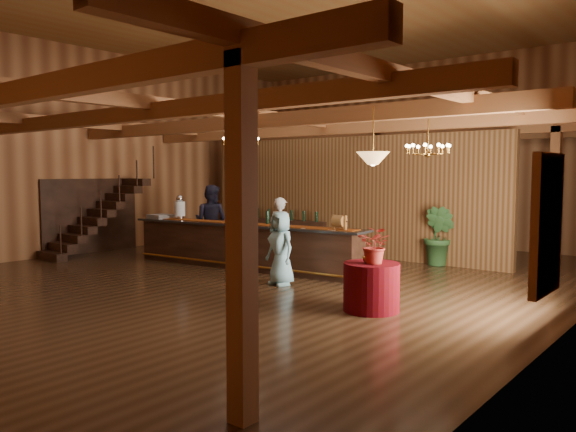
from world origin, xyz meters
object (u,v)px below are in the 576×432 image
Objects in this scene: tasting_bar at (243,245)px; backbar_shelf at (280,234)px; raffle_drum at (339,221)px; chandelier_right at (428,149)px; pendant_lamp at (373,158)px; floor_plant at (439,236)px; staff_second at (211,221)px; guest at (281,248)px; round_table at (371,287)px; chandelier_left at (241,141)px; bartender at (281,232)px; beverage_dispenser at (180,208)px.

backbar_shelf is (-1.43, 2.99, -0.10)m from tasting_bar.
chandelier_right reaches higher than raffle_drum.
pendant_lamp reaches higher than backbar_shelf.
pendant_lamp is 5.08m from floor_plant.
pendant_lamp is 0.49× the size of staff_second.
tasting_bar is 4.77m from chandelier_right.
guest is (3.31, -3.90, 0.30)m from backbar_shelf.
tasting_bar is 4.60m from round_table.
backbar_shelf is 4.13m from chandelier_left.
staff_second is at bearing 157.97° from chandelier_left.
staff_second reaches higher than guest.
raffle_drum is at bearing 135.69° from round_table.
backbar_shelf is 6.61m from chandelier_right.
round_table is at bearing -19.67° from chandelier_left.
bartender is at bearing 42.63° from tasting_bar.
staff_second is (-2.39, 0.05, 0.12)m from bartender.
backbar_shelf is (0.58, 3.15, -0.89)m from beverage_dispenser.
raffle_drum reaches higher than round_table.
tasting_bar is 4.97m from pendant_lamp.
chandelier_right reaches higher than floor_plant.
backbar_shelf is at bearing 141.53° from round_table.
guest is (3.71, -1.62, -0.21)m from staff_second.
round_table is 1.11× the size of chandelier_right.
bartender is at bearing 167.25° from raffle_drum.
pendant_lamp is at bearing -26.11° from tasting_bar.
chandelier_left is 0.50× the size of bartender.
bartender is at bearing -138.37° from floor_plant.
round_table is 2.54m from guest.
guest is 1.02× the size of floor_plant.
beverage_dispenser is at bearing 178.58° from tasting_bar.
chandelier_left is at bearing 160.33° from round_table.
beverage_dispenser is at bearing 57.63° from staff_second.
bartender is 3.70m from floor_plant.
bartender reaches higher than backbar_shelf.
backbar_shelf is 2.37m from staff_second.
guest is at bearing 135.77° from staff_second.
raffle_drum is 0.11× the size of backbar_shelf.
pendant_lamp is at bearing 138.98° from staff_second.
chandelier_right is at bearing 7.42° from raffle_drum.
round_table is 6.57m from staff_second.
beverage_dispenser is at bearing 12.31° from bartender.
chandelier_left is at bearing -73.50° from backbar_shelf.
pendant_lamp is at bearing -12.62° from beverage_dispenser.
bartender is 0.87× the size of staff_second.
tasting_bar is at bearing 159.93° from round_table.
backbar_shelf is 3.31× the size of pendant_lamp.
chandelier_right is (5.69, -2.54, 2.19)m from backbar_shelf.
backbar_shelf is 7.60m from pendant_lamp.
bartender is at bearing 149.30° from pendant_lamp.
pendant_lamp is at bearing -78.13° from floor_plant.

